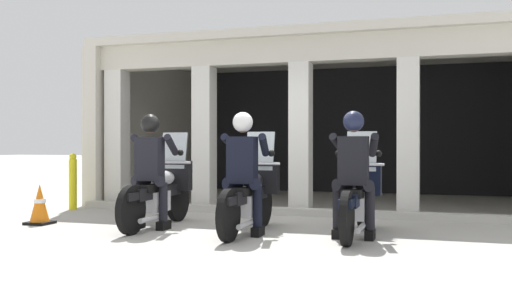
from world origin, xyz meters
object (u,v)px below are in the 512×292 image
object	(u,v)px
motorcycle_right	(357,196)
bollard_kerbside	(73,182)
traffic_cone_flank	(40,205)
police_officer_right	(354,163)
motorcycle_center	(250,195)
police_officer_left	(151,161)
police_officer_center	(243,162)
motorcycle_left	(160,191)

from	to	relation	value
motorcycle_right	bollard_kerbside	bearing A→B (deg)	152.34
traffic_cone_flank	motorcycle_right	bearing A→B (deg)	4.80
motorcycle_right	police_officer_right	size ratio (longest dim) A/B	1.29
traffic_cone_flank	bollard_kerbside	xyz separation A→B (m)	(-0.67, 1.74, 0.21)
motorcycle_center	traffic_cone_flank	size ratio (longest dim) A/B	3.46
police_officer_right	bollard_kerbside	distance (m)	5.50
police_officer_left	traffic_cone_flank	xyz separation A→B (m)	(-1.77, -0.07, -0.65)
police_officer_left	traffic_cone_flank	bearing A→B (deg)	168.70
police_officer_center	traffic_cone_flank	world-z (taller)	police_officer_center
motorcycle_right	police_officer_center	bearing A→B (deg)	-175.57
motorcycle_center	motorcycle_right	distance (m)	1.40
police_officer_center	bollard_kerbside	size ratio (longest dim) A/B	1.58
bollard_kerbside	motorcycle_center	bearing A→B (deg)	-21.55
motorcycle_center	bollard_kerbside	size ratio (longest dim) A/B	2.03
traffic_cone_flank	motorcycle_center	bearing A→B (deg)	4.07
motorcycle_left	police_officer_left	bearing A→B (deg)	-103.85
motorcycle_center	traffic_cone_flank	xyz separation A→B (m)	(-3.17, -0.23, -0.21)
motorcycle_right	police_officer_left	bearing A→B (deg)	173.27
motorcycle_left	bollard_kerbside	bearing A→B (deg)	136.82
motorcycle_center	police_officer_center	bearing A→B (deg)	-100.16
motorcycle_left	motorcycle_right	xyz separation A→B (m)	(2.79, 0.03, 0.00)
motorcycle_left	bollard_kerbside	world-z (taller)	motorcycle_left
police_officer_center	police_officer_right	bearing A→B (deg)	-3.44
police_officer_right	bollard_kerbside	world-z (taller)	police_officer_right
motorcycle_center	motorcycle_right	xyz separation A→B (m)	(1.40, 0.16, 0.00)
motorcycle_left	police_officer_left	xyz separation A→B (m)	(-0.00, -0.28, 0.44)
motorcycle_center	police_officer_left	bearing A→B (deg)	176.41
motorcycle_left	police_officer_center	distance (m)	1.52
police_officer_left	police_officer_center	world-z (taller)	same
police_officer_center	motorcycle_right	size ratio (longest dim) A/B	0.78
motorcycle_left	motorcycle_center	size ratio (longest dim) A/B	1.00
motorcycle_left	bollard_kerbside	xyz separation A→B (m)	(-2.44, 1.39, -0.00)
police_officer_left	motorcycle_center	world-z (taller)	police_officer_left
police_officer_left	bollard_kerbside	size ratio (longest dim) A/B	1.58
police_officer_center	bollard_kerbside	xyz separation A→B (m)	(-3.83, 1.80, -0.44)
motorcycle_right	traffic_cone_flank	bearing A→B (deg)	171.69
motorcycle_left	police_officer_left	world-z (taller)	police_officer_left
motorcycle_left	motorcycle_right	distance (m)	2.79
bollard_kerbside	police_officer_right	bearing A→B (deg)	-17.42
police_officer_center	police_officer_left	bearing A→B (deg)	164.81
motorcycle_center	bollard_kerbside	distance (m)	4.12
traffic_cone_flank	police_officer_left	bearing A→B (deg)	2.29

